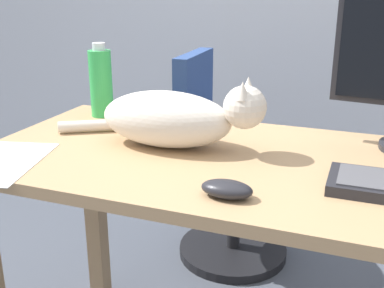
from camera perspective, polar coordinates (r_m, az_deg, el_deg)
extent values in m
cube|color=tan|center=(1.21, 7.32, -2.58)|extent=(1.42, 0.66, 0.03)
cube|color=#977752|center=(1.83, -11.46, -8.00)|extent=(0.06, 0.06, 0.73)
cylinder|color=black|center=(2.23, 4.89, -12.45)|extent=(0.48, 0.48, 0.04)
cylinder|color=black|center=(2.14, 5.04, -7.84)|extent=(0.06, 0.06, 0.44)
cylinder|color=navy|center=(2.03, 5.24, -1.52)|extent=(0.44, 0.44, 0.06)
cube|color=navy|center=(2.02, 0.25, 5.21)|extent=(0.07, 0.35, 0.40)
ellipsoid|color=silver|center=(1.28, -3.11, 3.01)|extent=(0.37, 0.19, 0.15)
sphere|color=silver|center=(1.20, 6.35, 4.39)|extent=(0.11, 0.11, 0.11)
cone|color=silver|center=(1.22, 6.75, 6.98)|extent=(0.04, 0.04, 0.04)
cone|color=silver|center=(1.16, 6.10, 6.40)|extent=(0.04, 0.04, 0.04)
cylinder|color=silver|center=(1.44, -12.14, 2.17)|extent=(0.17, 0.12, 0.03)
ellipsoid|color=#232328|center=(0.99, 4.02, -5.37)|extent=(0.11, 0.06, 0.04)
cylinder|color=green|center=(1.59, -10.83, 7.11)|extent=(0.07, 0.07, 0.21)
cylinder|color=silver|center=(1.57, -11.10, 11.37)|extent=(0.04, 0.04, 0.02)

